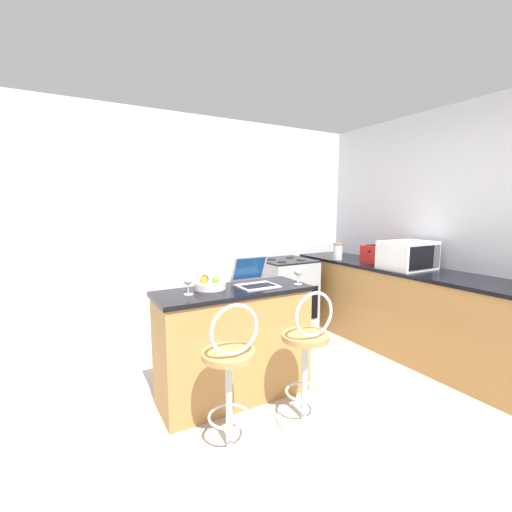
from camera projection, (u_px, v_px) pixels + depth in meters
ground_plane at (338, 451)px, 2.22m from camera, size 20.00×20.00×0.00m
wall_back at (204, 230)px, 4.06m from camera, size 12.00×0.06×2.60m
breakfast_bar at (234, 343)px, 2.80m from camera, size 1.25×0.49×0.92m
counter_right at (400, 308)px, 3.78m from camera, size 0.68×2.85×0.92m
bar_stool_near at (230, 382)px, 2.16m from camera, size 0.40×0.40×1.00m
bar_stool_far at (306, 362)px, 2.46m from camera, size 0.40×0.40×1.00m
laptop at (254, 278)px, 2.86m from camera, size 0.32×0.32×0.24m
microwave at (408, 255)px, 3.62m from camera, size 0.53×0.41×0.29m
toaster at (376, 254)px, 4.05m from camera, size 0.24×0.30×0.20m
stove_range at (286, 295)px, 4.34m from camera, size 0.63×0.61×0.93m
mug_blue at (339, 254)px, 4.43m from camera, size 0.09×0.07×0.10m
storage_jar at (338, 251)px, 4.26m from camera, size 0.12×0.12×0.20m
wine_glass_tall at (188, 281)px, 2.54m from camera, size 0.07×0.07×0.14m
wine_glass_short at (298, 272)px, 2.88m from camera, size 0.08×0.08×0.15m
fruit_bowl at (210, 284)px, 2.73m from camera, size 0.25×0.25×0.11m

